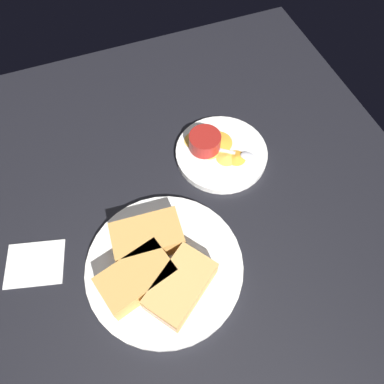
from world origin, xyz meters
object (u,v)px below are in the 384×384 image
Objects in this scene: sandwich_half_extra at (181,286)px; plate_chips_companion at (221,153)px; ramekin_dark_sauce at (179,295)px; ramekin_light_gravy at (205,141)px; spoon_by_dark_ramekin at (165,273)px; sandwich_half_far at (136,278)px; plate_sandwich_main at (165,267)px; sandwich_half_near at (147,237)px; spoon_by_gravy_ramekin at (242,155)px.

sandwich_half_extra reaches higher than plate_chips_companion.
ramekin_light_gravy is (16.89, 29.90, -0.21)cm from ramekin_dark_sauce.
spoon_by_dark_ramekin is 30.50cm from plate_chips_companion.
sandwich_half_extra is at bearing -31.30° from sandwich_half_far.
sandwich_half_near reaches higher than plate_sandwich_main.
ramekin_dark_sauce is at bearing -80.29° from spoon_by_dark_ramekin.
sandwich_half_near is 28.46cm from spoon_by_gravy_ramekin.
ramekin_light_gravy is at bearing 60.53° from ramekin_dark_sauce.
plate_sandwich_main is at bearing -143.48° from spoon_by_gravy_ramekin.
plate_sandwich_main is at bearing 78.74° from spoon_by_dark_ramekin.
sandwich_half_extra is at bearing -76.30° from sandwich_half_near.
ramekin_dark_sauce is 0.70× the size of spoon_by_gravy_ramekin.
ramekin_dark_sauce is 0.87× the size of ramekin_light_gravy.
ramekin_dark_sauce is 33.98cm from plate_chips_companion.
plate_sandwich_main is 6.51cm from sandwich_half_far.
plate_sandwich_main is at bearing 94.70° from ramekin_dark_sauce.
plate_sandwich_main is at bearing -134.90° from plate_chips_companion.
sandwich_half_far is 33.61cm from ramekin_light_gravy.
plate_chips_companion is 4.69cm from spoon_by_gravy_ramekin.
ramekin_dark_sauce reaches higher than ramekin_light_gravy.
sandwich_half_extra is 2.10× the size of ramekin_light_gravy.
sandwich_half_far and sandwich_half_extra have the same top height.
plate_sandwich_main is 2.04× the size of sandwich_half_far.
spoon_by_dark_ramekin reaches higher than plate_sandwich_main.
sandwich_half_near is 12.36cm from ramekin_dark_sauce.
sandwich_half_extra reaches higher than ramekin_light_gravy.
sandwich_half_far is 0.98× the size of sandwich_half_extra.
plate_chips_companion is at bearing -39.81° from ramekin_light_gravy.
sandwich_half_near is 26.78cm from plate_chips_companion.
ramekin_dark_sauce is at bearing -126.20° from plate_chips_companion.
spoon_by_gravy_ramekin is at bearing 32.95° from sandwich_half_far.
plate_sandwich_main is 29.16cm from ramekin_light_gravy.
ramekin_dark_sauce reaches higher than plate_sandwich_main.
sandwich_half_far is 8.09cm from ramekin_dark_sauce.
sandwich_half_far is 34.22cm from plate_chips_companion.
spoon_by_dark_ramekin is at bearing -2.92° from sandwich_half_far.
sandwich_half_far is 1.47× the size of spoon_by_dark_ramekin.
spoon_by_gravy_ramekin is at bearing -36.56° from plate_chips_companion.
spoon_by_dark_ramekin is at bearing -141.47° from spoon_by_gravy_ramekin.
ramekin_light_gravy is at bearing 141.91° from spoon_by_gravy_ramekin.
sandwich_half_extra is at bearing -66.92° from spoon_by_dark_ramekin.
spoon_by_dark_ramekin is 1.13× the size of spoon_by_gravy_ramekin.
ramekin_dark_sauce is (1.89, -12.21, -0.23)cm from sandwich_half_near.
sandwich_half_far is (-4.17, -6.86, 0.00)cm from sandwich_half_near.
sandwich_half_near is 0.92× the size of sandwich_half_extra.
plate_sandwich_main is 4.81× the size of ramekin_dark_sauce.
sandwich_half_near and sandwich_half_far have the same top height.
sandwich_half_far is 35.46cm from spoon_by_gravy_ramekin.
plate_sandwich_main is 4.18× the size of ramekin_light_gravy.
sandwich_half_far is 0.71× the size of plate_chips_companion.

